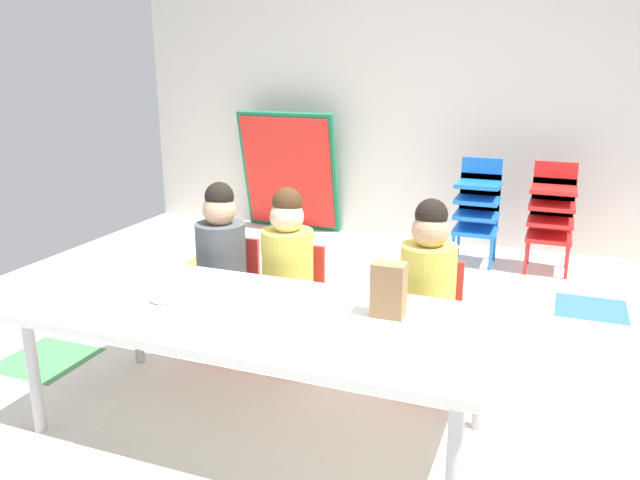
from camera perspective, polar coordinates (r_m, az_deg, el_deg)
ground_plane at (r=3.34m, az=-0.48°, el=-11.34°), size 5.31×5.20×0.02m
back_wall at (r=5.47m, az=9.86°, el=13.08°), size 5.31×0.10×2.53m
craft_table at (r=2.60m, az=-5.72°, el=-7.20°), size 1.89×0.81×0.55m
seated_child_near_camera at (r=3.35m, az=-8.86°, el=-1.07°), size 0.32×0.31×0.92m
seated_child_middle_seat at (r=3.18m, az=-2.91°, el=-1.81°), size 0.32×0.31×0.92m
seated_child_far_right at (r=2.98m, az=9.71°, el=-3.30°), size 0.32×0.32×0.92m
kid_chair_blue_stack at (r=4.96m, az=14.02°, el=3.12°), size 0.32×0.30×0.80m
kid_chair_red_stack at (r=4.93m, az=20.14°, el=2.53°), size 0.32×0.30×0.80m
folded_activity_table at (r=5.73m, az=-2.79°, el=6.12°), size 0.90×0.29×1.09m
paper_bag_brown at (r=2.50m, az=6.20°, el=-4.48°), size 0.13×0.09×0.22m
paper_plate_near_edge at (r=2.73m, az=-13.85°, el=-5.42°), size 0.18×0.18×0.01m
paper_plate_center_table at (r=3.06m, az=-15.24°, el=-3.20°), size 0.18×0.18×0.01m
donut_powdered_on_plate at (r=2.73m, az=-13.88°, el=-5.01°), size 0.12×0.12×0.03m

